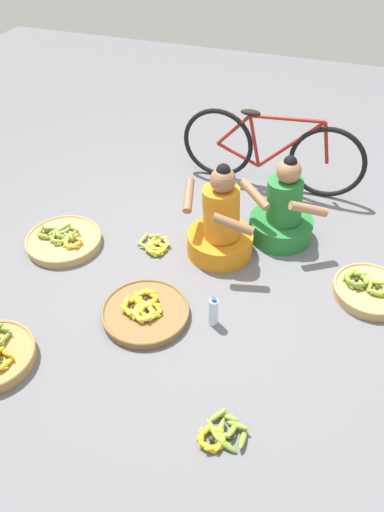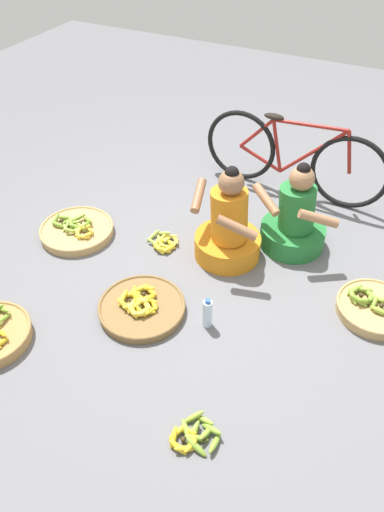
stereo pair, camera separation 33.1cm
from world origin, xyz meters
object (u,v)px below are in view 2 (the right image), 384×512
(vendor_woman_behind, at_px, (294,221))
(banana_basket_near_bicycle, at_px, (142,307))
(water_bottle, at_px, (207,313))
(banana_basket_back_center, at_px, (374,307))
(banana_basket_mid_right, at_px, (77,230))
(bicycle_leaning, at_px, (293,157))
(loose_bananas_front_right, at_px, (164,243))
(vendor_woman_front, at_px, (228,229))
(loose_bananas_back_right, at_px, (194,435))

(vendor_woman_behind, relative_size, banana_basket_near_bicycle, 1.22)
(banana_basket_near_bicycle, relative_size, water_bottle, 2.51)
(banana_basket_back_center, xyz_separation_m, banana_basket_mid_right, (-2.40, -0.20, -0.01))
(banana_basket_back_center, bearing_deg, bicycle_leaning, 129.92)
(banana_basket_back_center, relative_size, banana_basket_mid_right, 0.87)
(banana_basket_back_center, height_order, loose_bananas_front_right, banana_basket_back_center)
(banana_basket_mid_right, relative_size, water_bottle, 2.50)
(banana_basket_mid_right, height_order, loose_bananas_front_right, banana_basket_mid_right)
(vendor_woman_front, bearing_deg, loose_bananas_back_right, -73.27)
(vendor_woman_front, height_order, loose_bananas_back_right, vendor_woman_front)
(vendor_woman_front, height_order, water_bottle, vendor_woman_front)
(vendor_woman_behind, height_order, loose_bananas_front_right, vendor_woman_behind)
(banana_basket_near_bicycle, distance_m, banana_basket_mid_right, 1.06)
(vendor_woman_front, distance_m, banana_basket_back_center, 1.19)
(vendor_woman_behind, bearing_deg, loose_bananas_back_right, -88.89)
(vendor_woman_front, height_order, loose_bananas_front_right, vendor_woman_front)
(banana_basket_back_center, bearing_deg, vendor_woman_front, 174.42)
(vendor_woman_front, relative_size, banana_basket_mid_right, 1.31)
(banana_basket_back_center, height_order, water_bottle, water_bottle)
(vendor_woman_behind, bearing_deg, banana_basket_back_center, -32.03)
(vendor_woman_front, distance_m, loose_bananas_back_right, 1.60)
(water_bottle, bearing_deg, vendor_woman_front, 103.12)
(loose_bananas_back_right, bearing_deg, loose_bananas_front_right, 124.52)
(vendor_woman_behind, xyz_separation_m, banana_basket_mid_right, (-1.65, -0.67, -0.19))
(loose_bananas_front_right, xyz_separation_m, loose_bananas_back_right, (0.96, -1.39, 0.00))
(banana_basket_near_bicycle, distance_m, loose_bananas_back_right, 1.02)
(banana_basket_near_bicycle, height_order, water_bottle, water_bottle)
(bicycle_leaning, bearing_deg, banana_basket_back_center, -50.08)
(water_bottle, bearing_deg, loose_bananas_back_right, -70.00)
(vendor_woman_front, bearing_deg, bicycle_leaning, 82.02)
(vendor_woman_behind, relative_size, banana_basket_mid_right, 1.23)
(loose_bananas_front_right, bearing_deg, water_bottle, -42.31)
(banana_basket_back_center, bearing_deg, banana_basket_mid_right, -175.19)
(vendor_woman_behind, xyz_separation_m, banana_basket_near_bicycle, (-0.71, -1.18, -0.20))
(water_bottle, bearing_deg, banana_basket_mid_right, 163.35)
(vendor_woman_front, xyz_separation_m, banana_basket_near_bicycle, (-0.30, -0.82, -0.22))
(vendor_woman_front, distance_m, bicycle_leaning, 1.11)
(banana_basket_near_bicycle, relative_size, banana_basket_mid_right, 1.00)
(bicycle_leaning, distance_m, loose_bananas_front_right, 1.42)
(banana_basket_mid_right, bearing_deg, water_bottle, -16.65)
(bicycle_leaning, xyz_separation_m, loose_bananas_front_right, (-0.66, -1.22, -0.33))
(bicycle_leaning, relative_size, banana_basket_back_center, 3.19)
(banana_basket_back_center, bearing_deg, banana_basket_near_bicycle, -154.19)
(banana_basket_near_bicycle, height_order, banana_basket_mid_right, banana_basket_mid_right)
(vendor_woman_front, height_order, banana_basket_near_bicycle, vendor_woman_front)
(vendor_woman_front, height_order, vendor_woman_behind, vendor_woman_front)
(banana_basket_mid_right, bearing_deg, bicycle_leaning, 45.64)
(banana_basket_mid_right, distance_m, loose_bananas_front_right, 0.75)
(bicycle_leaning, xyz_separation_m, banana_basket_back_center, (1.01, -1.21, -0.31))
(vendor_woman_front, xyz_separation_m, bicycle_leaning, (0.15, 1.10, 0.10))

